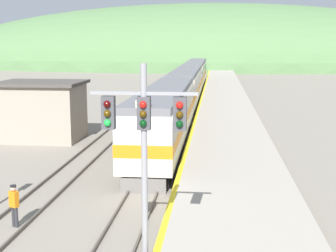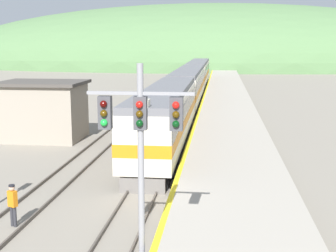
% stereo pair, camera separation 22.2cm
% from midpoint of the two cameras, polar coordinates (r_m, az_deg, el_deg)
% --- Properties ---
extents(track_main, '(1.52, 180.00, 0.16)m').
position_cam_midpoint_polar(track_main, '(79.04, 3.34, 4.93)').
color(track_main, '#4C443D').
rests_on(track_main, ground).
extents(track_siding, '(1.52, 180.00, 0.16)m').
position_cam_midpoint_polar(track_siding, '(79.40, -0.11, 4.98)').
color(track_siding, '#4C443D').
rests_on(track_siding, ground).
extents(platform, '(5.61, 140.00, 0.90)m').
position_cam_midpoint_polar(platform, '(59.03, 6.73, 3.43)').
color(platform, '#9E9689').
rests_on(platform, ground).
extents(distant_hills, '(177.72, 79.97, 37.77)m').
position_cam_midpoint_polar(distant_hills, '(148.73, 4.62, 7.37)').
color(distant_hills, '#517547').
rests_on(distant_hills, ground).
extents(station_shed, '(6.30, 4.87, 4.44)m').
position_cam_midpoint_polar(station_shed, '(36.72, -15.28, 1.85)').
color(station_shed, gray).
rests_on(station_shed, ground).
extents(express_train_lead_car, '(2.95, 20.20, 4.62)m').
position_cam_midpoint_polar(express_train_lead_car, '(32.20, -0.57, 1.23)').
color(express_train_lead_car, black).
rests_on(express_train_lead_car, ground).
extents(carriage_second, '(2.94, 22.80, 4.26)m').
position_cam_midpoint_polar(carriage_second, '(54.56, 2.15, 4.92)').
color(carriage_second, black).
rests_on(carriage_second, ground).
extents(carriage_third, '(2.94, 22.80, 4.26)m').
position_cam_midpoint_polar(carriage_third, '(78.13, 3.33, 6.52)').
color(carriage_third, black).
rests_on(carriage_third, ground).
extents(signal_mast_main, '(3.30, 0.42, 6.74)m').
position_cam_midpoint_polar(signal_mast_main, '(14.33, -3.39, -1.02)').
color(signal_mast_main, gray).
rests_on(signal_mast_main, ground).
extents(track_worker, '(0.42, 0.35, 1.75)m').
position_cam_midpoint_polar(track_worker, '(19.98, -18.56, -8.91)').
color(track_worker, '#2D2D33').
rests_on(track_worker, ground).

